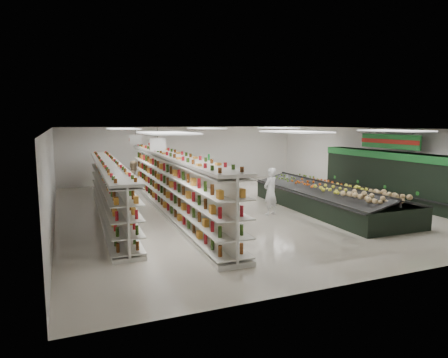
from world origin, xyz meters
name	(u,v)px	position (x,y,z in m)	size (l,w,h in m)	color
floor	(240,208)	(0.00, 0.00, 0.00)	(16.00, 16.00, 0.00)	beige
ceiling	(240,129)	(0.00, 0.00, 3.20)	(14.00, 16.00, 0.02)	white
wall_back	(184,154)	(0.00, 8.00, 1.60)	(14.00, 0.02, 3.20)	white
wall_front	(392,207)	(0.00, -8.00, 1.60)	(14.00, 0.02, 3.20)	white
wall_left	(51,178)	(-7.00, 0.00, 1.60)	(0.02, 16.00, 3.20)	white
wall_right	(376,162)	(7.00, 0.00, 1.60)	(0.02, 16.00, 3.20)	white
produce_wall_case	(392,174)	(6.53, -1.50, 1.24)	(0.93, 8.00, 2.20)	black
aisle_sign_near	(158,144)	(-3.80, -2.00, 2.75)	(0.52, 0.06, 0.75)	white
aisle_sign_far	(136,140)	(-3.80, 2.00, 2.75)	(0.52, 0.06, 0.75)	white
hortifruti_banner	(389,141)	(6.25, -1.50, 2.65)	(0.12, 3.20, 0.95)	#207A31
gondola_left	(110,191)	(-5.03, 0.75, 0.90)	(1.21, 11.31, 1.96)	silver
gondola_center	(172,186)	(-2.78, 0.22, 1.04)	(1.28, 13.05, 2.26)	silver
produce_island	(328,198)	(3.02, -1.77, 0.51)	(2.86, 7.53, 1.12)	black
soda_endcap	(199,173)	(0.03, 5.30, 0.80)	(1.36, 0.98, 1.65)	red
shopper_main	(270,191)	(0.52, -1.60, 0.89)	(0.65, 0.43, 1.78)	white
shopper_background	(135,179)	(-3.57, 3.88, 0.85)	(0.83, 0.51, 1.71)	#9B8D5F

